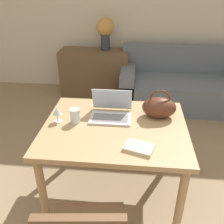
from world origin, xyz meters
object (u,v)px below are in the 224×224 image
(drinking_glass, at_px, (75,116))
(handbag, at_px, (159,107))
(flower_vase, at_px, (105,30))
(couch, at_px, (182,86))
(laptop, at_px, (111,109))
(wine_glass, at_px, (57,112))

(drinking_glass, xyz_separation_m, handbag, (0.66, 0.16, 0.03))
(drinking_glass, bearing_deg, handbag, 13.28)
(flower_vase, bearing_deg, drinking_glass, -89.30)
(couch, xyz_separation_m, handbag, (-0.51, -1.74, 0.54))
(laptop, bearing_deg, wine_glass, -160.97)
(handbag, bearing_deg, flower_vase, 108.74)
(couch, relative_size, handbag, 6.73)
(laptop, relative_size, flower_vase, 0.69)
(laptop, xyz_separation_m, flower_vase, (-0.30, 2.04, 0.23))
(wine_glass, xyz_separation_m, handbag, (0.80, 0.16, -0.00))
(couch, height_order, wine_glass, wine_glass)
(laptop, distance_m, wine_glass, 0.43)
(couch, bearing_deg, flower_vase, 166.94)
(drinking_glass, distance_m, wine_glass, 0.14)
(laptop, bearing_deg, drinking_glass, -153.41)
(laptop, bearing_deg, flower_vase, 98.30)
(couch, height_order, drinking_glass, drinking_glass)
(drinking_glass, relative_size, wine_glass, 0.93)
(couch, xyz_separation_m, drinking_glass, (-1.17, -1.90, 0.51))
(laptop, xyz_separation_m, drinking_glass, (-0.27, -0.14, 0.00))
(wine_glass, bearing_deg, laptop, 19.03)
(handbag, distance_m, flower_vase, 2.14)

